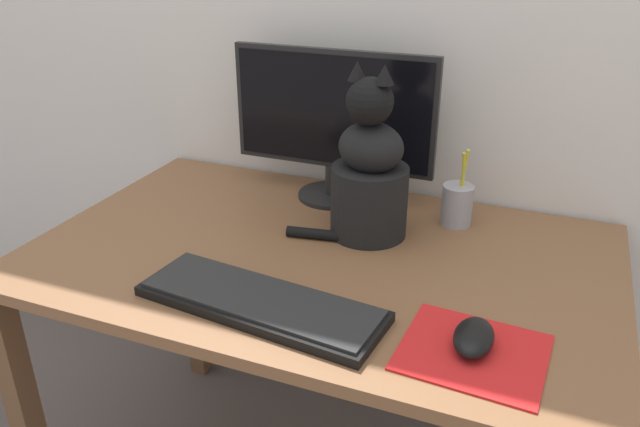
{
  "coord_description": "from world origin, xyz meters",
  "views": [
    {
      "loc": [
        0.43,
        -1.06,
        1.35
      ],
      "look_at": [
        0.02,
        -0.06,
        0.84
      ],
      "focal_mm": 35.0,
      "sensor_mm": 36.0,
      "label": 1
    }
  ],
  "objects_px": {
    "computer_mouse_right": "(474,337)",
    "pen_cup": "(457,204)",
    "monitor": "(333,119)",
    "keyboard": "(260,302)",
    "cat": "(369,175)"
  },
  "relations": [
    {
      "from": "monitor",
      "to": "keyboard",
      "type": "xyz_separation_m",
      "value": [
        0.06,
        -0.51,
        -0.19
      ]
    },
    {
      "from": "keyboard",
      "to": "computer_mouse_right",
      "type": "distance_m",
      "value": 0.37
    },
    {
      "from": "monitor",
      "to": "keyboard",
      "type": "height_order",
      "value": "monitor"
    },
    {
      "from": "cat",
      "to": "monitor",
      "type": "bearing_deg",
      "value": 142.99
    },
    {
      "from": "cat",
      "to": "computer_mouse_right",
      "type": "bearing_deg",
      "value": -37.69
    },
    {
      "from": "monitor",
      "to": "cat",
      "type": "distance_m",
      "value": 0.22
    },
    {
      "from": "computer_mouse_right",
      "to": "cat",
      "type": "bearing_deg",
      "value": 131.1
    },
    {
      "from": "keyboard",
      "to": "cat",
      "type": "relative_size",
      "value": 1.24
    },
    {
      "from": "cat",
      "to": "pen_cup",
      "type": "xyz_separation_m",
      "value": [
        0.17,
        0.12,
        -0.09
      ]
    },
    {
      "from": "keyboard",
      "to": "computer_mouse_right",
      "type": "relative_size",
      "value": 4.29
    },
    {
      "from": "computer_mouse_right",
      "to": "pen_cup",
      "type": "height_order",
      "value": "pen_cup"
    },
    {
      "from": "computer_mouse_right",
      "to": "keyboard",
      "type": "bearing_deg",
      "value": -176.5
    },
    {
      "from": "keyboard",
      "to": "pen_cup",
      "type": "bearing_deg",
      "value": 67.59
    },
    {
      "from": "keyboard",
      "to": "cat",
      "type": "xyz_separation_m",
      "value": [
        0.09,
        0.35,
        0.13
      ]
    },
    {
      "from": "monitor",
      "to": "pen_cup",
      "type": "height_order",
      "value": "monitor"
    }
  ]
}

